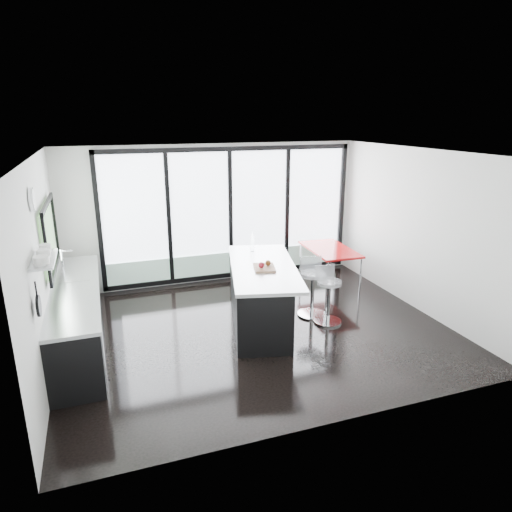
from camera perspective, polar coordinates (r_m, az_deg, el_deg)
name	(u,v)px	position (r m, az deg, el deg)	size (l,w,h in m)	color
floor	(256,329)	(7.48, 0.04, -9.17)	(6.00, 5.00, 0.00)	black
ceiling	(256,153)	(6.72, 0.04, 12.74)	(6.00, 5.00, 0.00)	white
wall_back	(229,220)	(9.36, -3.41, 4.52)	(6.00, 0.09, 2.80)	silver
wall_front	(336,309)	(4.82, 10.01, -6.59)	(6.00, 0.00, 2.80)	silver
wall_left	(45,250)	(6.87, -24.90, 0.70)	(0.26, 5.00, 2.80)	silver
wall_right	(419,231)	(8.42, 19.70, 2.99)	(0.00, 5.00, 2.80)	silver
counter_cabinets	(78,317)	(7.32, -21.39, -7.06)	(0.69, 3.24, 1.36)	black
island	(258,294)	(7.54, 0.29, -4.72)	(1.59, 2.62, 1.30)	black
bar_stool_near	(328,302)	(7.67, 9.04, -5.67)	(0.46, 0.46, 0.74)	silver
bar_stool_far	(312,294)	(7.89, 7.06, -4.74)	(0.49, 0.49, 0.78)	silver
red_table	(329,266)	(9.39, 9.11, -1.28)	(0.81, 1.42, 0.76)	#AA1213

